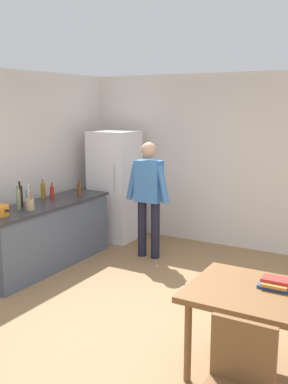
{
  "coord_description": "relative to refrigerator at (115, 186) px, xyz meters",
  "views": [
    {
      "loc": [
        2.13,
        -3.7,
        2.23
      ],
      "look_at": [
        -0.64,
        1.17,
        1.13
      ],
      "focal_mm": 41.89,
      "sensor_mm": 36.0,
      "label": 1
    }
  ],
  "objects": [
    {
      "name": "ground_plane",
      "position": [
        1.9,
        -2.4,
        -0.9
      ],
      "size": [
        14.0,
        14.0,
        0.0
      ],
      "primitive_type": "plane",
      "color": "#936D47"
    },
    {
      "name": "wall_back",
      "position": [
        1.9,
        0.6,
        0.45
      ],
      "size": [
        6.4,
        0.12,
        2.7
      ],
      "primitive_type": "cube",
      "color": "silver",
      "rests_on": "ground_plane"
    },
    {
      "name": "kitchen_counter",
      "position": [
        -0.1,
        -1.6,
        -0.45
      ],
      "size": [
        0.64,
        2.2,
        0.9
      ],
      "color": "#4C5666",
      "rests_on": "ground_plane"
    },
    {
      "name": "refrigerator",
      "position": [
        0.0,
        0.0,
        0.0
      ],
      "size": [
        0.7,
        0.67,
        1.8
      ],
      "color": "white",
      "rests_on": "ground_plane"
    },
    {
      "name": "person",
      "position": [
        0.95,
        -0.55,
        0.08
      ],
      "size": [
        0.7,
        0.22,
        1.7
      ],
      "color": "#1E1E2D",
      "rests_on": "ground_plane"
    },
    {
      "name": "dining_table",
      "position": [
        3.3,
        -2.7,
        -0.23
      ],
      "size": [
        1.4,
        0.9,
        0.75
      ],
      "color": "brown",
      "rests_on": "ground_plane"
    },
    {
      "name": "chair",
      "position": [
        3.3,
        -3.67,
        -0.37
      ],
      "size": [
        0.42,
        0.42,
        0.91
      ],
      "rotation": [
        0.0,
        0.0,
        0.22
      ],
      "color": "brown",
      "rests_on": "ground_plane"
    },
    {
      "name": "utensil_jar",
      "position": [
        0.01,
        -1.98,
        0.08
      ],
      "size": [
        0.11,
        0.11,
        0.32
      ],
      "color": "tan",
      "rests_on": "kitchen_counter"
    },
    {
      "name": "bottle_oil_amber",
      "position": [
        -0.32,
        -1.37,
        0.12
      ],
      "size": [
        0.06,
        0.06,
        0.28
      ],
      "color": "#996619",
      "rests_on": "kitchen_counter"
    },
    {
      "name": "bottle_wine_dark",
      "position": [
        -0.22,
        -1.92,
        0.15
      ],
      "size": [
        0.08,
        0.08,
        0.34
      ],
      "color": "black",
      "rests_on": "kitchen_counter"
    },
    {
      "name": "bottle_water_clear",
      "position": [
        -0.16,
        -1.83,
        0.13
      ],
      "size": [
        0.07,
        0.07,
        0.3
      ],
      "color": "silver",
      "rests_on": "kitchen_counter"
    },
    {
      "name": "bottle_vinegar_tall",
      "position": [
        -0.14,
        -2.03,
        0.14
      ],
      "size": [
        0.06,
        0.06,
        0.32
      ],
      "color": "gray",
      "rests_on": "kitchen_counter"
    },
    {
      "name": "bottle_sauce_red",
      "position": [
        -0.18,
        -1.34,
        0.1
      ],
      "size": [
        0.06,
        0.06,
        0.24
      ],
      "color": "#B22319",
      "rests_on": "kitchen_counter"
    },
    {
      "name": "bottle_beer_brown",
      "position": [
        0.07,
        -1.04,
        0.11
      ],
      "size": [
        0.06,
        0.06,
        0.26
      ],
      "color": "#5B3314",
      "rests_on": "kitchen_counter"
    },
    {
      "name": "book_stack",
      "position": [
        3.26,
        -2.57,
        -0.11
      ],
      "size": [
        0.27,
        0.2,
        0.08
      ],
      "color": "#284C8E",
      "rests_on": "dining_table"
    }
  ]
}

